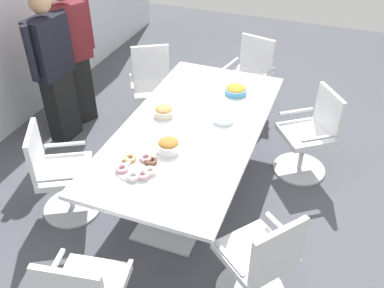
% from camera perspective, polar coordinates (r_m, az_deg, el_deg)
% --- Properties ---
extents(ground_plane, '(10.00, 10.00, 0.01)m').
position_cam_1_polar(ground_plane, '(4.36, 0.00, -5.88)').
color(ground_plane, '#4C4F56').
extents(conference_table, '(2.40, 1.20, 0.75)m').
position_cam_1_polar(conference_table, '(3.96, 0.00, 0.87)').
color(conference_table, silver).
rests_on(conference_table, ground).
extents(office_chair_1, '(0.76, 0.76, 0.91)m').
position_cam_1_polar(office_chair_1, '(3.24, 8.84, -15.42)').
color(office_chair_1, silver).
rests_on(office_chair_1, ground).
extents(office_chair_2, '(0.75, 0.75, 0.91)m').
position_cam_1_polar(office_chair_2, '(4.49, 15.31, 0.81)').
color(office_chair_2, silver).
rests_on(office_chair_2, ground).
extents(office_chair_3, '(0.65, 0.65, 0.91)m').
position_cam_1_polar(office_chair_3, '(5.44, 7.62, 8.44)').
color(office_chair_3, silver).
rests_on(office_chair_3, ground).
extents(office_chair_4, '(0.74, 0.74, 0.91)m').
position_cam_1_polar(office_chair_4, '(5.17, -5.15, 7.03)').
color(office_chair_4, silver).
rests_on(office_chair_4, ground).
extents(office_chair_5, '(0.73, 0.73, 0.91)m').
position_cam_1_polar(office_chair_5, '(4.04, -17.13, -4.13)').
color(office_chair_5, silver).
rests_on(office_chair_5, ground).
extents(person_standing_0, '(0.61, 0.26, 1.68)m').
position_cam_1_polar(person_standing_0, '(4.85, -17.86, 9.50)').
color(person_standing_0, black).
rests_on(person_standing_0, ground).
extents(person_standing_1, '(0.58, 0.39, 1.69)m').
position_cam_1_polar(person_standing_1, '(5.13, -15.72, 11.45)').
color(person_standing_1, black).
rests_on(person_standing_1, ground).
extents(snack_bowl_pretzels, '(0.20, 0.20, 0.12)m').
position_cam_1_polar(snack_bowl_pretzels, '(3.56, -3.14, -0.19)').
color(snack_bowl_pretzels, white).
rests_on(snack_bowl_pretzels, conference_table).
extents(snack_bowl_cookies, '(0.18, 0.18, 0.10)m').
position_cam_1_polar(snack_bowl_cookies, '(4.02, -3.75, 4.36)').
color(snack_bowl_cookies, beige).
rests_on(snack_bowl_cookies, conference_table).
extents(snack_bowl_chips_orange, '(0.22, 0.22, 0.09)m').
position_cam_1_polar(snack_bowl_chips_orange, '(4.40, 5.84, 7.15)').
color(snack_bowl_chips_orange, '#4C9EC6').
rests_on(snack_bowl_chips_orange, conference_table).
extents(donut_platter, '(0.35, 0.35, 0.04)m').
position_cam_1_polar(donut_platter, '(3.42, -7.26, -3.00)').
color(donut_platter, white).
rests_on(donut_platter, conference_table).
extents(plate_stack, '(0.19, 0.19, 0.04)m').
position_cam_1_polar(plate_stack, '(3.96, 4.18, 3.26)').
color(plate_stack, white).
rests_on(plate_stack, conference_table).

